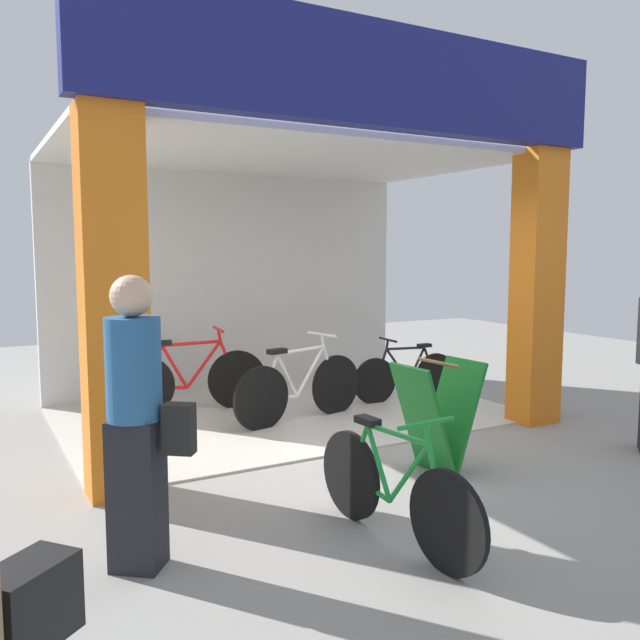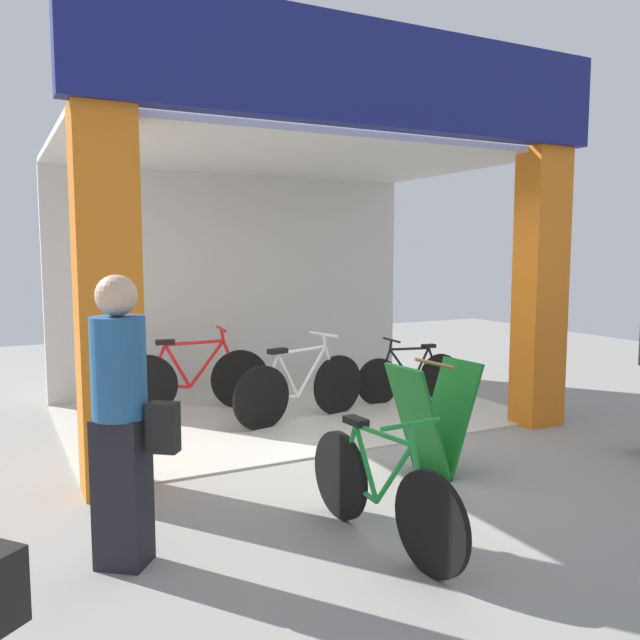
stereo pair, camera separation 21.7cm
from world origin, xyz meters
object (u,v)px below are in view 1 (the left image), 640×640
bicycle_inside_2 (406,376)px  bicycle_inside_1 (300,388)px  pedestrian_1 (137,420)px  sandwich_board_sign (438,417)px  bicycle_inside_0 (191,379)px  bicycle_parked_0 (394,490)px

bicycle_inside_2 → bicycle_inside_1: bearing=-170.8°
bicycle_inside_1 → pedestrian_1: size_ratio=0.98×
bicycle_inside_2 → sandwich_board_sign: (-1.34, -2.25, 0.16)m
bicycle_inside_1 → bicycle_inside_2: bearing=9.2°
bicycle_inside_0 → sandwich_board_sign: bearing=-68.4°
sandwich_board_sign → pedestrian_1: bearing=-169.7°
sandwich_board_sign → pedestrian_1: (-2.58, -0.47, 0.42)m
bicycle_inside_0 → sandwich_board_sign: (1.17, -2.96, 0.09)m
bicycle_inside_2 → sandwich_board_sign: 2.62m
pedestrian_1 → bicycle_inside_0: bearing=67.7°
sandwich_board_sign → pedestrian_1: 2.66m
bicycle_inside_1 → sandwich_board_sign: same height
bicycle_inside_0 → sandwich_board_sign: 3.18m
bicycle_inside_0 → bicycle_parked_0: size_ratio=1.12×
sandwich_board_sign → bicycle_inside_0: bearing=111.6°
sandwich_board_sign → bicycle_inside_2: bearing=59.3°
bicycle_parked_0 → pedestrian_1: size_ratio=0.91×
bicycle_inside_1 → bicycle_inside_0: bearing=133.0°
bicycle_inside_0 → sandwich_board_sign: size_ratio=1.84×
bicycle_parked_0 → bicycle_inside_2: bearing=52.5°
bicycle_inside_0 → bicycle_parked_0: bicycle_inside_0 is taller
bicycle_inside_0 → bicycle_inside_2: 2.61m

